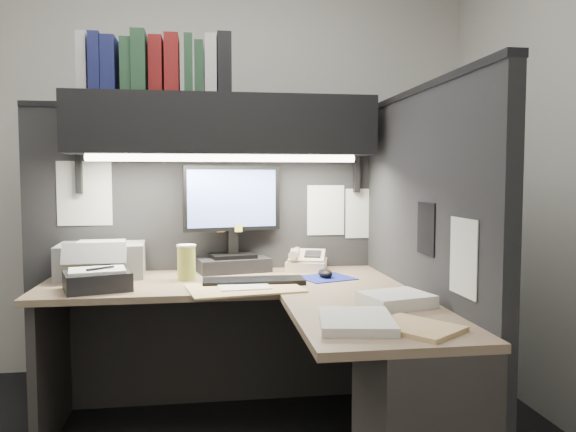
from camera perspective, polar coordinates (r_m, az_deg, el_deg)
The scene contains 21 objects.
wall_back at distance 3.69m, azimuth -8.90°, elevation 5.71°, with size 3.50×0.04×2.70m, color beige.
wall_front at distance 0.70m, azimuth -11.65°, elevation 13.26°, with size 3.50×0.04×2.70m, color beige.
partition_back at distance 3.15m, azimuth -8.36°, elevation -4.03°, with size 1.90×0.06×1.60m, color black.
partition_right at distance 2.58m, azimuth 13.32°, elevation -5.85°, with size 0.06×1.50×1.60m, color black.
desk at distance 2.35m, azimuth 1.76°, elevation -15.71°, with size 1.70×1.53×0.73m.
overhead_shelf at distance 2.95m, azimuth -6.63°, elevation 9.09°, with size 1.55×0.34×0.30m, color black.
task_light_tube at distance 2.80m, azimuth -6.52°, elevation 5.88°, with size 0.04×0.04×1.32m, color white.
monitor at distance 3.02m, azimuth -5.66°, elevation -1.40°, with size 0.52×0.31×0.57m.
keyboard at distance 2.69m, azimuth -3.50°, elevation -6.62°, with size 0.48×0.16×0.02m, color black.
mousepad at distance 2.83m, azimuth 3.88°, elevation -6.28°, with size 0.25×0.22×0.00m, color navy.
mouse at distance 2.83m, azimuth 3.81°, elevation -5.82°, with size 0.07×0.11×0.04m, color black.
telephone at distance 3.07m, azimuth 1.91°, elevation -4.69°, with size 0.21×0.22×0.09m, color beige.
coffee_cup at distance 2.81m, azimuth -10.28°, elevation -4.76°, with size 0.09×0.09×0.17m, color #C8CB51.
printer at distance 3.04m, azimuth -18.35°, elevation -4.20°, with size 0.42×0.36×0.17m, color gray.
notebook_stack at distance 2.67m, azimuth -18.82°, elevation -6.25°, with size 0.28×0.23×0.08m, color black.
open_folder at distance 2.56m, azimuth -4.46°, elevation -7.34°, with size 0.50×0.33×0.01m, color tan.
paper_stack_a at distance 2.28m, azimuth 10.92°, elevation -8.33°, with size 0.25×0.21×0.05m, color white.
paper_stack_b at distance 1.96m, azimuth 6.92°, elevation -10.54°, with size 0.25×0.31×0.03m, color white.
manila_stack at distance 1.95m, azimuth 12.88°, elevation -10.97°, with size 0.21×0.27×0.02m, color tan.
binder_row at distance 3.00m, azimuth -13.07°, elevation 14.58°, with size 0.74×0.26×0.31m.
pinned_papers at distance 2.78m, azimuth -0.32°, elevation 0.22°, with size 1.76×1.31×0.51m.
Camera 1 is at (0.04, -2.18, 1.24)m, focal length 35.00 mm.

